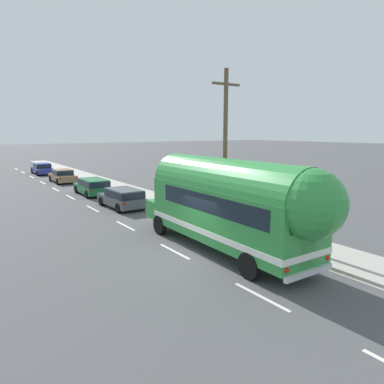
% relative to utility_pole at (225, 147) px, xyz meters
% --- Properties ---
extents(ground_plane, '(300.00, 300.00, 0.00)m').
position_rel_utility_pole_xyz_m(ground_plane, '(-4.48, -2.98, -4.42)').
color(ground_plane, '#4C4C4F').
extents(lane_markings, '(3.90, 80.00, 0.01)m').
position_rel_utility_pole_xyz_m(lane_markings, '(-1.82, 9.70, -4.42)').
color(lane_markings, silver).
rests_on(lane_markings, ground).
extents(sidewalk_slab, '(2.72, 90.00, 0.15)m').
position_rel_utility_pole_xyz_m(sidewalk_slab, '(0.65, 7.02, -4.35)').
color(sidewalk_slab, '#ADA89E').
rests_on(sidewalk_slab, ground).
extents(utility_pole, '(1.80, 0.24, 8.50)m').
position_rel_utility_pole_xyz_m(utility_pole, '(0.00, 0.00, 0.00)').
color(utility_pole, brown).
rests_on(utility_pole, ground).
extents(painted_bus, '(2.76, 11.28, 4.12)m').
position_rel_utility_pole_xyz_m(painted_bus, '(-2.61, -3.63, -2.12)').
color(painted_bus, '#2D8C3D').
rests_on(painted_bus, ground).
extents(car_lead, '(2.10, 4.32, 1.37)m').
position_rel_utility_pole_xyz_m(car_lead, '(-2.65, 7.74, -3.64)').
color(car_lead, '#474C51').
rests_on(car_lead, ground).
extents(car_second, '(2.07, 4.41, 1.37)m').
position_rel_utility_pole_xyz_m(car_second, '(-2.61, 13.92, -3.63)').
color(car_second, '#196633').
rests_on(car_second, ground).
extents(car_third, '(1.98, 4.43, 1.37)m').
position_rel_utility_pole_xyz_m(car_third, '(-2.68, 22.98, -3.69)').
color(car_third, olive).
rests_on(car_third, ground).
extents(car_fourth, '(1.97, 4.61, 1.37)m').
position_rel_utility_pole_xyz_m(car_fourth, '(-2.82, 31.79, -3.68)').
color(car_fourth, navy).
rests_on(car_fourth, ground).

